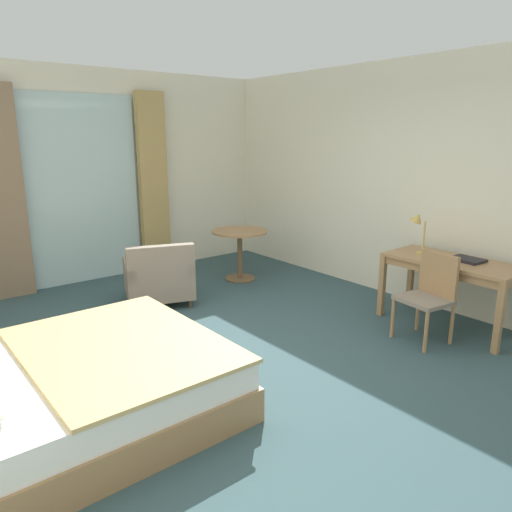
# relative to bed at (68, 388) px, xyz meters

# --- Properties ---
(ground) EXTENTS (5.88, 7.24, 0.10)m
(ground) POSITION_rel_bed_xyz_m (1.49, 0.01, -0.31)
(ground) COLOR #334C51
(wall_back) EXTENTS (5.48, 0.12, 2.83)m
(wall_back) POSITION_rel_bed_xyz_m (1.49, 3.37, 1.15)
(wall_back) COLOR silver
(wall_back) RESTS_ON ground
(wall_right) EXTENTS (0.12, 6.84, 2.83)m
(wall_right) POSITION_rel_bed_xyz_m (4.17, 0.01, 1.15)
(wall_right) COLOR silver
(wall_right) RESTS_ON ground
(balcony_glass_door) EXTENTS (1.52, 0.02, 2.49)m
(balcony_glass_door) POSITION_rel_bed_xyz_m (1.35, 3.29, 0.98)
(balcony_glass_door) COLOR silver
(balcony_glass_door) RESTS_ON ground
(curtain_panel_left) EXTENTS (0.45, 0.10, 2.55)m
(curtain_panel_left) POSITION_rel_bed_xyz_m (0.37, 3.19, 1.02)
(curtain_panel_left) COLOR #897056
(curtain_panel_left) RESTS_ON ground
(curtain_panel_right) EXTENTS (0.42, 0.10, 2.55)m
(curtain_panel_right) POSITION_rel_bed_xyz_m (2.33, 3.19, 1.02)
(curtain_panel_right) COLOR tan
(curtain_panel_right) RESTS_ON ground
(bed) EXTENTS (2.04, 1.76, 0.96)m
(bed) POSITION_rel_bed_xyz_m (0.00, 0.00, 0.00)
(bed) COLOR #9E754C
(bed) RESTS_ON ground
(writing_desk) EXTENTS (0.65, 1.35, 0.72)m
(writing_desk) POSITION_rel_bed_xyz_m (3.69, -0.71, 0.37)
(writing_desk) COLOR #9E754C
(writing_desk) RESTS_ON ground
(desk_chair) EXTENTS (0.46, 0.50, 0.86)m
(desk_chair) POSITION_rel_bed_xyz_m (3.22, -0.76, 0.23)
(desk_chair) COLOR gray
(desk_chair) RESTS_ON ground
(desk_lamp) EXTENTS (0.15, 0.24, 0.45)m
(desk_lamp) POSITION_rel_bed_xyz_m (3.67, -0.30, 0.77)
(desk_lamp) COLOR tan
(desk_lamp) RESTS_ON writing_desk
(closed_book) EXTENTS (0.25, 0.33, 0.03)m
(closed_book) POSITION_rel_bed_xyz_m (3.76, -0.82, 0.48)
(closed_book) COLOR #232328
(closed_book) RESTS_ON writing_desk
(armchair_by_window) EXTENTS (0.95, 0.92, 0.77)m
(armchair_by_window) POSITION_rel_bed_xyz_m (1.64, 1.79, 0.06)
(armchair_by_window) COLOR gray
(armchair_by_window) RESTS_ON ground
(round_cafe_table) EXTENTS (0.76, 0.76, 0.69)m
(round_cafe_table) POSITION_rel_bed_xyz_m (2.99, 2.01, 0.26)
(round_cafe_table) COLOR #9E754C
(round_cafe_table) RESTS_ON ground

